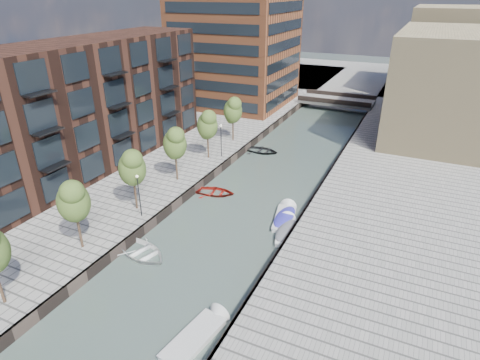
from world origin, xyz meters
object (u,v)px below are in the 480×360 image
Objects in this scene: sloop_4 at (262,152)px; tree_2 at (73,200)px; tree_4 at (175,142)px; tree_5 at (207,124)px; motorboat_3 at (285,216)px; bridge at (337,101)px; motorboat_4 at (286,230)px; tree_3 at (132,167)px; tree_6 at (233,109)px; motorboat_2 at (201,333)px; sloop_3 at (142,255)px; car at (385,127)px; sloop_2 at (215,194)px.

tree_2 is at bearing 170.49° from sloop_4.
tree_5 is (0.00, 7.00, 0.00)m from tree_4.
tree_5 is 16.16m from motorboat_3.
bridge is 2.18× the size of tree_5.
motorboat_3 is 1.05× the size of motorboat_4.
tree_5 is at bearing 142.93° from motorboat_4.
tree_3 is 1.00× the size of tree_6.
motorboat_2 is at bearing -38.33° from tree_3.
motorboat_4 is at bearing -37.07° from tree_5.
bridge is 2.18× the size of tree_6.
motorboat_3 reaches higher than sloop_4.
sloop_3 is at bearing -77.66° from tree_5.
tree_3 is 1.00× the size of tree_4.
tree_2 is 1.13× the size of motorboat_2.
tree_3 is at bearing 167.54° from sloop_4.
bridge is 47.92m from tree_3.
sloop_4 is (0.27, 25.59, 0.00)m from sloop_3.
motorboat_4 is at bearing -110.41° from car.
car is (14.42, 38.70, 1.66)m from sloop_3.
motorboat_3 is at bearing 44.62° from tree_2.
tree_5 is (0.00, 21.00, 0.00)m from tree_2.
tree_2 reaches higher than motorboat_2.
sloop_3 is at bearing -121.91° from car.
tree_6 is (0.00, 21.00, 0.00)m from tree_3.
tree_4 is at bearing 34.45° from sloop_3.
tree_2 is 28.00m from tree_6.
car is (18.54, 33.89, -3.65)m from tree_3.
motorboat_4 is at bearing -151.87° from sloop_4.
car reaches higher than motorboat_4.
tree_3 is 1.13× the size of motorboat_2.
sloop_3 is (-4.39, -51.81, -1.39)m from bridge.
sloop_2 is 19.38m from motorboat_2.
tree_3 is 7.00m from tree_4.
tree_6 is at bearing 90.00° from tree_2.
sloop_2 is at bearing 157.74° from motorboat_4.
motorboat_4 is 30.70m from car.
sloop_2 is at bearing 59.01° from tree_3.
sloop_4 is (-4.12, -26.23, -1.39)m from bridge.
tree_5 reaches higher than sloop_4.
bridge is 2.18× the size of tree_3.
car is at bearing 55.42° from tree_4.
tree_3 reaches higher than car.
motorboat_4 is (5.27, -43.40, -1.20)m from bridge.
tree_2 is 1.00× the size of tree_6.
tree_6 is 22.87m from car.
tree_4 is 1.12× the size of motorboat_3.
car is at bearing 34.82° from tree_6.
sloop_4 is at bearing 119.61° from motorboat_3.
tree_3 is at bearing -165.37° from motorboat_4.
tree_3 reaches higher than motorboat_3.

